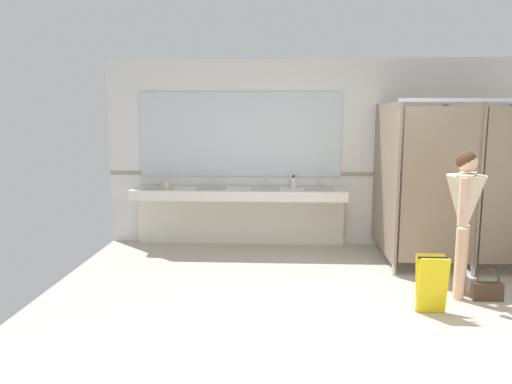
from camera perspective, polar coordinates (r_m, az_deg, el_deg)
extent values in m
cube|color=#B2A899|center=(5.01, 10.01, -14.39)|extent=(6.35, 6.10, 0.10)
cube|color=silver|center=(7.42, 7.67, 4.45)|extent=(6.35, 0.12, 2.71)
cube|color=#9E937F|center=(7.39, 7.66, 2.06)|extent=(6.35, 0.01, 0.06)
cube|color=silver|center=(7.14, -2.01, -0.19)|extent=(3.06, 0.54, 0.14)
cube|color=silver|center=(7.44, -1.84, -3.19)|extent=(3.06, 0.08, 0.72)
cube|color=#ADADA8|center=(7.30, -11.05, 0.01)|extent=(0.42, 0.30, 0.11)
cylinder|color=silver|center=(7.48, -10.69, 1.05)|extent=(0.04, 0.04, 0.11)
cylinder|color=silver|center=(7.42, -10.80, 1.33)|extent=(0.03, 0.11, 0.03)
sphere|color=silver|center=(7.48, -10.15, 0.86)|extent=(0.04, 0.04, 0.04)
cube|color=#ADADA8|center=(7.15, -5.09, -0.04)|extent=(0.42, 0.30, 0.11)
cylinder|color=silver|center=(7.34, -4.87, 1.02)|extent=(0.04, 0.04, 0.11)
cylinder|color=silver|center=(7.28, -4.94, 1.31)|extent=(0.03, 0.11, 0.03)
sphere|color=silver|center=(7.35, -4.32, 0.83)|extent=(0.04, 0.04, 0.04)
cube|color=#ADADA8|center=(7.09, 1.06, -0.09)|extent=(0.42, 0.30, 0.11)
cylinder|color=silver|center=(7.28, 1.11, 0.98)|extent=(0.04, 0.04, 0.11)
cylinder|color=silver|center=(7.22, 1.10, 1.27)|extent=(0.03, 0.11, 0.03)
sphere|color=silver|center=(7.29, 1.67, 0.79)|extent=(0.04, 0.04, 0.04)
cube|color=#ADADA8|center=(7.10, 7.24, -0.14)|extent=(0.42, 0.30, 0.11)
cylinder|color=silver|center=(7.29, 7.14, 0.93)|extent=(0.04, 0.04, 0.11)
cylinder|color=silver|center=(7.23, 7.18, 1.22)|extent=(0.03, 0.11, 0.03)
sphere|color=silver|center=(7.31, 7.68, 0.74)|extent=(0.04, 0.04, 0.04)
cube|color=silver|center=(7.33, -1.86, 6.59)|extent=(2.96, 0.02, 1.23)
cube|color=#84705B|center=(6.73, 14.56, 1.53)|extent=(0.03, 1.51, 1.94)
cylinder|color=silver|center=(6.28, 15.46, -8.64)|extent=(0.05, 0.05, 0.12)
cube|color=#84705B|center=(6.98, 22.11, 1.41)|extent=(0.03, 1.51, 1.94)
cylinder|color=silver|center=(6.55, 23.57, -8.35)|extent=(0.05, 0.05, 0.12)
cube|color=#84705B|center=(6.15, 20.17, 0.60)|extent=(0.86, 0.03, 1.84)
cube|color=#B7BABF|center=(6.26, 24.82, 9.55)|extent=(1.93, 0.04, 0.04)
cylinder|color=#DBAD89|center=(5.81, 22.51, -7.15)|extent=(0.11, 0.11, 0.76)
cylinder|color=#DBAD89|center=(5.64, 22.31, -7.62)|extent=(0.11, 0.11, 0.76)
cone|color=beige|center=(5.60, 22.77, -1.57)|extent=(0.53, 0.53, 0.66)
cube|color=beige|center=(5.55, 22.95, 1.46)|extent=(0.32, 0.44, 0.10)
cylinder|color=#DBAD89|center=(5.81, 23.05, -0.35)|extent=(0.08, 0.08, 0.48)
cylinder|color=#DBAD89|center=(5.35, 22.57, -1.07)|extent=(0.08, 0.08, 0.48)
sphere|color=#DBAD89|center=(5.54, 23.05, 3.14)|extent=(0.21, 0.21, 0.21)
sphere|color=#472D19|center=(5.54, 22.96, 3.30)|extent=(0.21, 0.21, 0.21)
cube|color=#3F2D1E|center=(5.81, 24.94, -10.28)|extent=(0.30, 0.11, 0.18)
torus|color=#3F2D1E|center=(5.77, 25.03, -9.04)|extent=(0.23, 0.02, 0.23)
cylinder|color=white|center=(7.26, 4.30, 1.08)|extent=(0.07, 0.07, 0.15)
cylinder|color=black|center=(7.24, 4.31, 1.80)|extent=(0.03, 0.03, 0.04)
cylinder|color=beige|center=(7.18, -10.21, 0.70)|extent=(0.07, 0.07, 0.10)
cube|color=yellow|center=(5.16, 19.60, -10.09)|extent=(0.28, 0.10, 0.57)
cube|color=yellow|center=(5.24, 19.31, -9.78)|extent=(0.28, 0.10, 0.57)
cylinder|color=black|center=(5.12, 19.61, -7.12)|extent=(0.28, 0.02, 0.02)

